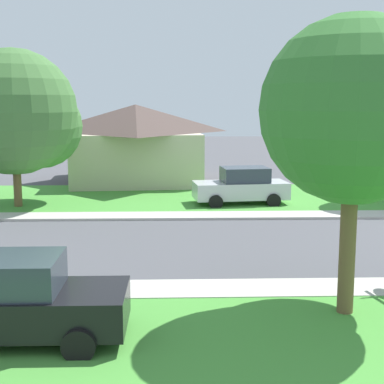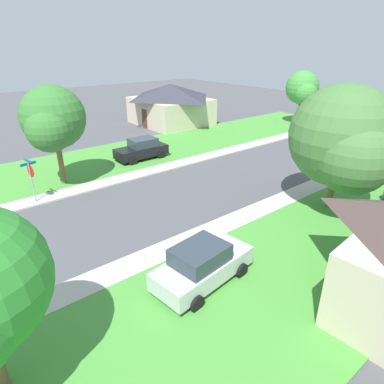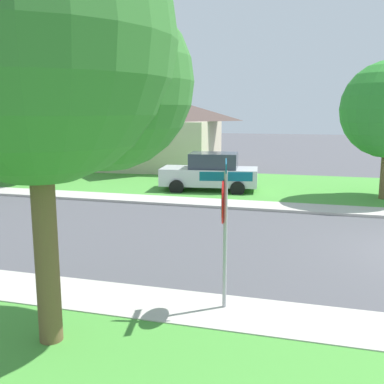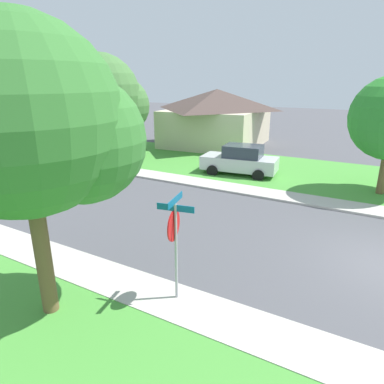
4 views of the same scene
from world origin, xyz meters
TOP-DOWN VIEW (x-y plane):
  - sidewalk_east at (4.70, 12.00)m, footprint 1.40×56.00m
  - lawn_east at (9.40, 12.00)m, footprint 8.00×56.00m
  - sidewalk_west at (-4.70, 12.00)m, footprint 1.40×56.00m
  - lawn_west at (-9.40, 12.00)m, footprint 8.00×56.00m
  - stop_sign_far_corner at (-4.54, 4.79)m, footprint 0.91×0.91m
  - car_silver_across_road at (7.43, 7.85)m, footprint 2.41×4.48m
  - car_black_kerbside_mid at (-7.64, 14.11)m, footprint 2.05×4.30m
  - tree_sidewalk_mid at (7.29, 17.82)m, footprint 5.99×5.57m
  - tree_across_right at (-7.12, 35.30)m, footprint 4.02×3.73m
  - tree_sidewalk_near at (-6.17, 6.99)m, footprint 4.35×4.04m
  - house_left_setback at (-17.07, 23.79)m, footprint 9.08×7.89m

SIDE VIEW (x-z plane):
  - lawn_east at x=9.40m, z-range 0.00..0.08m
  - lawn_west at x=-9.40m, z-range 0.00..0.08m
  - sidewalk_east at x=4.70m, z-range 0.00..0.10m
  - sidewalk_west at x=-4.70m, z-range 0.00..0.10m
  - car_silver_across_road at x=7.43m, z-range -0.01..1.75m
  - car_black_kerbside_mid at x=-7.64m, z-range -0.01..1.75m
  - stop_sign_far_corner at x=-4.54m, z-range 0.50..3.27m
  - house_left_setback at x=-17.07m, z-range 0.08..4.68m
  - tree_across_right at x=-7.12m, z-range 1.05..7.17m
  - tree_sidewalk_mid at x=7.29m, z-range 0.58..7.67m
  - tree_sidewalk_near at x=-6.17m, z-range 1.13..7.73m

